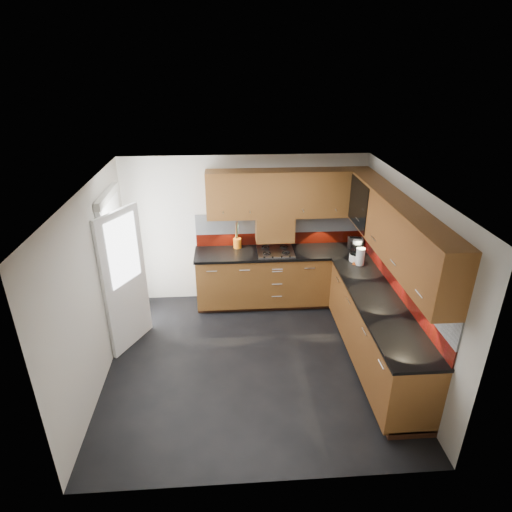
{
  "coord_description": "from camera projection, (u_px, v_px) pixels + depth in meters",
  "views": [
    {
      "loc": [
        -0.28,
        -4.6,
        3.73
      ],
      "look_at": [
        0.09,
        0.65,
        1.27
      ],
      "focal_mm": 30.0,
      "sensor_mm": 36.0,
      "label": 1
    }
  ],
  "objects": [
    {
      "name": "room",
      "position": [
        253.0,
        262.0,
        5.12
      ],
      "size": [
        4.0,
        3.8,
        2.64
      ],
      "color": "black"
    },
    {
      "name": "back_door",
      "position": [
        120.0,
        272.0,
        5.88
      ],
      "size": [
        0.42,
        1.19,
        2.04
      ],
      "color": "white",
      "rests_on": "room"
    },
    {
      "name": "paper_towel",
      "position": [
        360.0,
        257.0,
        6.26
      ],
      "size": [
        0.16,
        0.16,
        0.26
      ],
      "primitive_type": "cylinder",
      "rotation": [
        0.0,
        0.0,
        0.39
      ],
      "color": "white",
      "rests_on": "countertop"
    },
    {
      "name": "toaster",
      "position": [
        355.0,
        243.0,
        6.84
      ],
      "size": [
        0.26,
        0.19,
        0.17
      ],
      "color": "silver",
      "rests_on": "countertop"
    },
    {
      "name": "glass_cabinet",
      "position": [
        368.0,
        202.0,
        6.03
      ],
      "size": [
        0.32,
        0.8,
        0.66
      ],
      "color": "black",
      "rests_on": "room"
    },
    {
      "name": "orange_cloth",
      "position": [
        357.0,
        263.0,
        6.33
      ],
      "size": [
        0.15,
        0.14,
        0.01
      ],
      "primitive_type": "cube",
      "rotation": [
        0.0,
        0.0,
        -0.35
      ],
      "color": "#D55817",
      "rests_on": "countertop"
    },
    {
      "name": "base_cabinets",
      "position": [
        322.0,
        303.0,
        6.28
      ],
      "size": [
        2.7,
        3.2,
        0.95
      ],
      "color": "brown",
      "rests_on": "room"
    },
    {
      "name": "gas_hob",
      "position": [
        276.0,
        251.0,
        6.71
      ],
      "size": [
        0.57,
        0.5,
        0.04
      ],
      "color": "silver",
      "rests_on": "countertop"
    },
    {
      "name": "upper_cabinets",
      "position": [
        340.0,
        211.0,
        5.76
      ],
      "size": [
        2.5,
        3.2,
        0.72
      ],
      "color": "brown",
      "rests_on": "room"
    },
    {
      "name": "utensil_pot",
      "position": [
        237.0,
        242.0,
        6.83
      ],
      "size": [
        0.13,
        0.13,
        0.46
      ],
      "color": "#C76712",
      "rests_on": "countertop"
    },
    {
      "name": "countertop",
      "position": [
        324.0,
        275.0,
        6.07
      ],
      "size": [
        2.72,
        3.22,
        0.04
      ],
      "color": "black",
      "rests_on": "base_cabinets"
    },
    {
      "name": "extractor_hood",
      "position": [
        275.0,
        228.0,
        6.72
      ],
      "size": [
        0.6,
        0.33,
        0.4
      ],
      "primitive_type": "cube",
      "color": "brown",
      "rests_on": "room"
    },
    {
      "name": "backsplash",
      "position": [
        337.0,
        249.0,
        6.16
      ],
      "size": [
        2.7,
        3.2,
        0.54
      ],
      "color": "maroon",
      "rests_on": "countertop"
    },
    {
      "name": "food_processor",
      "position": [
        356.0,
        252.0,
        6.37
      ],
      "size": [
        0.2,
        0.2,
        0.33
      ],
      "color": "white",
      "rests_on": "countertop"
    }
  ]
}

